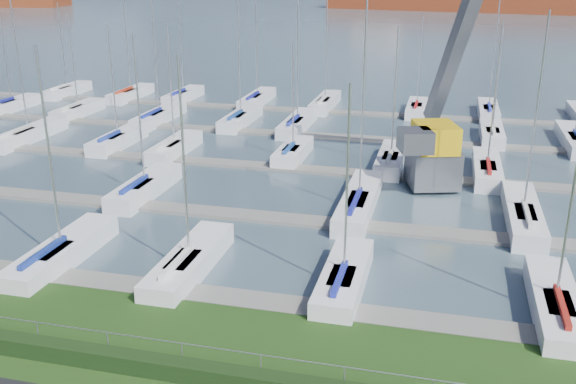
% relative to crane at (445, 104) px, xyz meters
% --- Properties ---
extents(water, '(800.00, 540.00, 0.20)m').
position_rel_crane_xyz_m(water, '(-7.56, 234.49, -5.73)').
color(water, '#435763').
extents(hedge, '(80.00, 0.70, 0.70)m').
position_rel_crane_xyz_m(hedge, '(-7.56, -25.91, -4.98)').
color(hedge, black).
rests_on(hedge, grass).
extents(fence, '(80.00, 0.04, 0.04)m').
position_rel_crane_xyz_m(fence, '(-7.56, -25.51, -4.13)').
color(fence, '#96999E').
rests_on(fence, grass).
extents(docks, '(90.00, 41.60, 0.25)m').
position_rel_crane_xyz_m(docks, '(-7.56, 0.49, -5.55)').
color(docks, slate).
rests_on(docks, water).
extents(crane, '(7.29, 13.06, 22.35)m').
position_rel_crane_xyz_m(crane, '(0.00, 0.00, 0.00)').
color(crane, slate).
rests_on(crane, water).
extents(sailboat_fleet, '(75.89, 49.65, 13.17)m').
position_rel_crane_xyz_m(sailboat_fleet, '(-9.98, 3.00, 0.05)').
color(sailboat_fleet, silver).
rests_on(sailboat_fleet, water).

